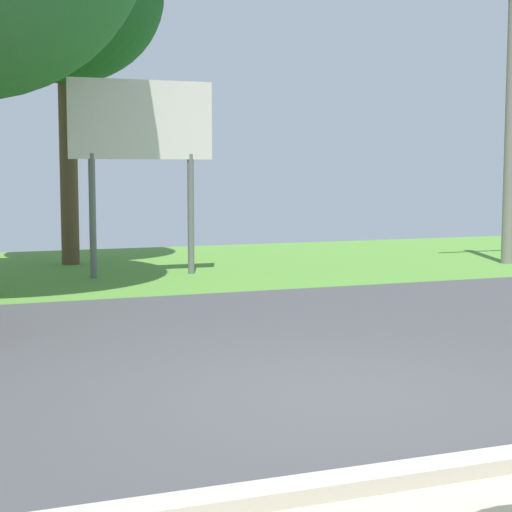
% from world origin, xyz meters
% --- Properties ---
extents(ground_plane, '(40.00, 22.00, 0.20)m').
position_xyz_m(ground_plane, '(0.00, 2.95, -0.05)').
color(ground_plane, '#424244').
extents(utility_pole, '(1.80, 0.24, 6.05)m').
position_xyz_m(utility_pole, '(7.81, 7.87, 3.19)').
color(utility_pole, gray).
rests_on(utility_pole, ground_plane).
extents(roadside_billboard, '(2.60, 0.12, 3.50)m').
position_xyz_m(roadside_billboard, '(0.36, 8.51, 2.55)').
color(roadside_billboard, slate).
rests_on(roadside_billboard, ground_plane).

